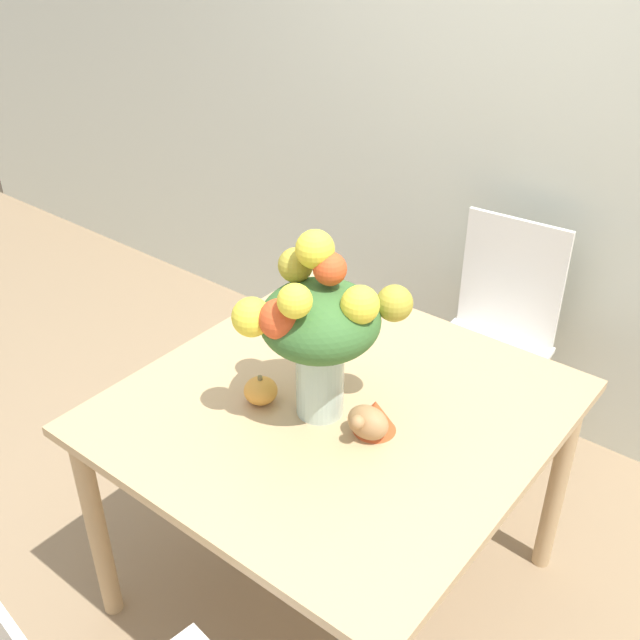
{
  "coord_description": "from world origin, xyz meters",
  "views": [
    {
      "loc": [
        1.01,
        -1.35,
        2.09
      ],
      "look_at": [
        -0.02,
        -0.06,
        1.07
      ],
      "focal_mm": 42.0,
      "sensor_mm": 36.0,
      "label": 1
    }
  ],
  "objects_px": {
    "turkey_figurine": "(372,418)",
    "dining_chair_near_window": "(492,341)",
    "flower_vase": "(319,325)",
    "pumpkin": "(261,390)"
  },
  "relations": [
    {
      "from": "pumpkin",
      "to": "turkey_figurine",
      "type": "xyz_separation_m",
      "value": [
        0.32,
        0.08,
        0.01
      ]
    },
    {
      "from": "flower_vase",
      "to": "dining_chair_near_window",
      "type": "height_order",
      "value": "flower_vase"
    },
    {
      "from": "turkey_figurine",
      "to": "dining_chair_near_window",
      "type": "height_order",
      "value": "dining_chair_near_window"
    },
    {
      "from": "turkey_figurine",
      "to": "dining_chair_near_window",
      "type": "relative_size",
      "value": 0.16
    },
    {
      "from": "flower_vase",
      "to": "turkey_figurine",
      "type": "height_order",
      "value": "flower_vase"
    },
    {
      "from": "flower_vase",
      "to": "turkey_figurine",
      "type": "bearing_deg",
      "value": 6.53
    },
    {
      "from": "turkey_figurine",
      "to": "flower_vase",
      "type": "bearing_deg",
      "value": -173.47
    },
    {
      "from": "pumpkin",
      "to": "turkey_figurine",
      "type": "bearing_deg",
      "value": 14.49
    },
    {
      "from": "dining_chair_near_window",
      "to": "flower_vase",
      "type": "bearing_deg",
      "value": -97.0
    },
    {
      "from": "flower_vase",
      "to": "turkey_figurine",
      "type": "relative_size",
      "value": 3.4
    }
  ]
}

